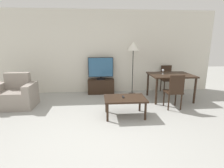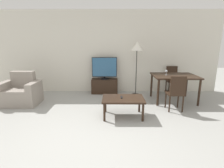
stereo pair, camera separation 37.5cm
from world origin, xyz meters
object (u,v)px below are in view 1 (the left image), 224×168
(tv_stand, at_px, (101,86))
(floor_lamp, at_px, (133,48))
(tv, at_px, (101,68))
(dining_chair_far, at_px, (167,77))
(remote_primary, at_px, (123,97))
(coffee_table, at_px, (125,100))
(wine_glass_left, at_px, (163,71))
(dining_table, at_px, (170,77))
(armchair, at_px, (16,95))
(dining_chair_near, at_px, (174,90))

(tv_stand, distance_m, floor_lamp, 1.63)
(tv, xyz_separation_m, dining_chair_far, (2.25, 0.01, -0.34))
(remote_primary, bearing_deg, coffee_table, -39.67)
(tv, bearing_deg, wine_glass_left, -22.72)
(coffee_table, relative_size, remote_primary, 6.30)
(tv, height_order, dining_table, tv)
(tv, bearing_deg, floor_lamp, -11.39)
(armchair, height_order, dining_chair_far, dining_chair_far)
(tv_stand, bearing_deg, dining_chair_near, -40.77)
(dining_chair_near, height_order, wine_glass_left, wine_glass_left)
(dining_chair_near, relative_size, dining_chair_far, 1.00)
(coffee_table, relative_size, dining_chair_far, 1.04)
(tv, xyz_separation_m, dining_table, (2.04, -0.78, -0.17))
(armchair, height_order, remote_primary, armchair)
(wine_glass_left, bearing_deg, tv_stand, 157.21)
(dining_chair_far, bearing_deg, coffee_table, -132.32)
(coffee_table, bearing_deg, remote_primary, 140.33)
(armchair, xyz_separation_m, dining_table, (4.31, 0.30, 0.36))
(armchair, distance_m, coffee_table, 2.90)
(tv, relative_size, dining_chair_near, 0.91)
(dining_chair_near, relative_size, wine_glass_left, 6.20)
(dining_chair_far, distance_m, floor_lamp, 1.60)
(dining_chair_far, xyz_separation_m, wine_glass_left, (-0.44, -0.76, 0.36))
(dining_chair_far, bearing_deg, armchair, -166.49)
(tv, bearing_deg, dining_chair_near, -40.73)
(dining_chair_near, xyz_separation_m, floor_lamp, (-0.81, 1.37, 0.99))
(dining_table, distance_m, floor_lamp, 1.43)
(coffee_table, distance_m, wine_glass_left, 1.79)
(armchair, xyz_separation_m, floor_lamp, (3.29, 0.87, 1.18))
(armchair, xyz_separation_m, wine_glass_left, (4.08, 0.32, 0.55))
(coffee_table, relative_size, dining_chair_near, 1.04)
(armchair, bearing_deg, remote_primary, -16.10)
(tv, bearing_deg, tv_stand, 90.00)
(tv_stand, distance_m, dining_chair_far, 2.27)
(armchair, bearing_deg, tv, 25.42)
(tv_stand, relative_size, dining_table, 0.71)
(tv, distance_m, coffee_table, 2.02)
(remote_primary, bearing_deg, tv_stand, 104.31)
(floor_lamp, bearing_deg, coffee_table, -106.59)
(dining_chair_far, height_order, wine_glass_left, wine_glass_left)
(dining_chair_far, xyz_separation_m, floor_lamp, (-1.23, -0.21, 0.99))
(floor_lamp, distance_m, remote_primary, 2.04)
(dining_table, bearing_deg, floor_lamp, 150.48)
(dining_chair_far, bearing_deg, dining_table, -105.08)
(armchair, bearing_deg, coffee_table, -16.47)
(armchair, relative_size, coffee_table, 1.05)
(floor_lamp, height_order, wine_glass_left, floor_lamp)
(armchair, height_order, dining_chair_near, dining_chair_near)
(remote_primary, bearing_deg, dining_chair_near, 12.51)
(tv, height_order, remote_primary, tv)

